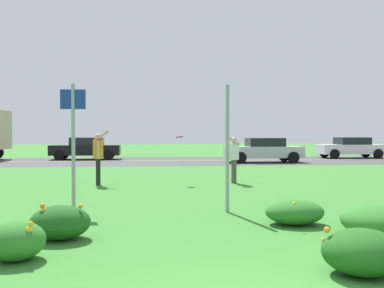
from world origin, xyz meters
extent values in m
plane|color=#387A2D|center=(0.00, 12.36, 0.00)|extent=(120.00, 120.00, 0.00)
cube|color=#424244|center=(0.00, 24.72, 0.00)|extent=(120.00, 9.30, 0.01)
cube|color=yellow|center=(0.00, 24.72, 0.01)|extent=(120.00, 0.16, 0.00)
ellipsoid|color=#1E5619|center=(-2.59, 3.70, 0.27)|extent=(0.96, 0.86, 0.55)
sphere|color=orange|center=(-2.80, 3.55, 0.49)|extent=(0.08, 0.08, 0.08)
sphere|color=orange|center=(-2.84, 3.58, 0.56)|extent=(0.08, 0.08, 0.08)
sphere|color=orange|center=(-2.23, 3.88, 0.38)|extent=(0.05, 0.05, 0.05)
sphere|color=orange|center=(-2.26, 3.63, 0.54)|extent=(0.07, 0.07, 0.07)
sphere|color=orange|center=(-2.39, 3.65, 0.40)|extent=(0.05, 0.05, 0.05)
sphere|color=orange|center=(-2.63, 3.99, 0.45)|extent=(0.06, 0.06, 0.06)
ellipsoid|color=#2D7526|center=(2.55, 3.43, 0.25)|extent=(1.13, 1.24, 0.50)
sphere|color=yellow|center=(2.60, 3.78, 0.42)|extent=(0.05, 0.05, 0.05)
sphere|color=yellow|center=(2.80, 3.83, 0.33)|extent=(0.07, 0.07, 0.07)
ellipsoid|color=#2D7526|center=(1.52, 4.50, 0.23)|extent=(1.09, 0.91, 0.46)
sphere|color=yellow|center=(1.35, 4.03, 0.46)|extent=(0.06, 0.06, 0.06)
sphere|color=yellow|center=(1.80, 4.74, 0.37)|extent=(0.05, 0.05, 0.05)
sphere|color=yellow|center=(1.62, 4.36, 0.41)|extent=(0.09, 0.09, 0.09)
sphere|color=yellow|center=(1.26, 4.58, 0.38)|extent=(0.06, 0.06, 0.06)
ellipsoid|color=#2D7526|center=(-2.95, 2.54, 0.26)|extent=(0.78, 0.80, 0.52)
sphere|color=gold|center=(-2.96, 2.38, 0.33)|extent=(0.08, 0.08, 0.08)
sphere|color=gold|center=(-2.64, 2.61, 0.36)|extent=(0.08, 0.08, 0.08)
sphere|color=gold|center=(-2.73, 2.35, 0.45)|extent=(0.09, 0.09, 0.09)
sphere|color=gold|center=(-3.02, 2.41, 0.37)|extent=(0.07, 0.07, 0.07)
sphere|color=gold|center=(-2.71, 2.37, 0.51)|extent=(0.07, 0.07, 0.07)
ellipsoid|color=#1E5619|center=(1.35, 1.49, 0.28)|extent=(0.96, 0.92, 0.55)
sphere|color=orange|center=(1.35, 1.30, 0.43)|extent=(0.08, 0.08, 0.08)
sphere|color=orange|center=(0.94, 1.68, 0.38)|extent=(0.06, 0.06, 0.06)
sphere|color=orange|center=(1.53, 1.69, 0.47)|extent=(0.07, 0.07, 0.07)
sphere|color=orange|center=(0.96, 1.61, 0.52)|extent=(0.08, 0.08, 0.08)
cube|color=#93969B|center=(-2.87, 6.76, 1.41)|extent=(0.07, 0.10, 2.81)
cube|color=navy|center=(-2.87, 6.73, 2.46)|extent=(0.56, 0.03, 0.44)
cube|color=#93969B|center=(0.51, 5.95, 1.37)|extent=(0.07, 0.10, 2.74)
cylinder|color=orange|center=(-2.82, 11.44, 1.18)|extent=(0.34, 0.34, 0.62)
sphere|color=tan|center=(-2.82, 11.44, 1.59)|extent=(0.21, 0.21, 0.21)
cylinder|color=black|center=(-2.82, 11.53, 0.44)|extent=(0.14, 0.14, 0.87)
cylinder|color=black|center=(-2.82, 11.36, 0.44)|extent=(0.14, 0.14, 0.87)
cylinder|color=tan|center=(-2.73, 11.64, 1.62)|extent=(0.52, 0.11, 0.42)
cylinder|color=tan|center=(-2.79, 11.25, 1.16)|extent=(0.11, 0.09, 0.58)
cylinder|color=silver|center=(1.75, 11.59, 1.09)|extent=(0.34, 0.34, 0.57)
sphere|color=tan|center=(1.75, 11.59, 1.47)|extent=(0.21, 0.21, 0.21)
cylinder|color=#4C4742|center=(1.75, 11.50, 0.40)|extent=(0.14, 0.14, 0.80)
cylinder|color=#4C4742|center=(1.74, 11.67, 0.40)|extent=(0.14, 0.14, 0.80)
cylinder|color=tan|center=(1.66, 11.39, 1.47)|extent=(0.50, 0.11, 0.36)
cylinder|color=tan|center=(1.72, 11.79, 1.07)|extent=(0.11, 0.09, 0.54)
cylinder|color=red|center=(-0.12, 11.66, 1.59)|extent=(0.26, 0.26, 0.07)
torus|color=red|center=(-0.12, 11.66, 1.58)|extent=(0.26, 0.26, 0.07)
cube|color=silver|center=(13.00, 26.82, 0.62)|extent=(4.50, 1.82, 0.66)
cube|color=black|center=(13.10, 26.82, 1.19)|extent=(2.10, 1.64, 0.52)
cylinder|color=black|center=(11.45, 25.93, 0.33)|extent=(0.66, 0.22, 0.66)
cylinder|color=black|center=(11.45, 27.71, 0.33)|extent=(0.66, 0.22, 0.66)
cylinder|color=black|center=(14.55, 25.93, 0.33)|extent=(0.66, 0.22, 0.66)
cylinder|color=black|center=(14.55, 27.71, 0.33)|extent=(0.66, 0.22, 0.66)
cube|color=#B7BABF|center=(5.64, 22.63, 0.62)|extent=(4.50, 1.82, 0.66)
cube|color=black|center=(5.74, 22.63, 1.19)|extent=(2.10, 1.64, 0.52)
cylinder|color=black|center=(4.09, 21.74, 0.33)|extent=(0.66, 0.22, 0.66)
cylinder|color=black|center=(4.09, 23.52, 0.33)|extent=(0.66, 0.22, 0.66)
cylinder|color=black|center=(7.19, 21.74, 0.33)|extent=(0.66, 0.22, 0.66)
cylinder|color=black|center=(7.19, 23.52, 0.33)|extent=(0.66, 0.22, 0.66)
cube|color=black|center=(-5.29, 26.82, 0.62)|extent=(4.50, 1.82, 0.66)
cube|color=black|center=(-5.19, 26.82, 1.19)|extent=(2.10, 1.64, 0.52)
cylinder|color=black|center=(-6.84, 25.93, 0.33)|extent=(0.66, 0.22, 0.66)
cylinder|color=black|center=(-6.84, 27.71, 0.33)|extent=(0.66, 0.22, 0.66)
cylinder|color=black|center=(-3.74, 25.93, 0.33)|extent=(0.66, 0.22, 0.66)
cylinder|color=black|center=(-3.74, 27.71, 0.33)|extent=(0.66, 0.22, 0.66)
camera|label=1|loc=(-1.20, -3.65, 1.68)|focal=42.35mm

